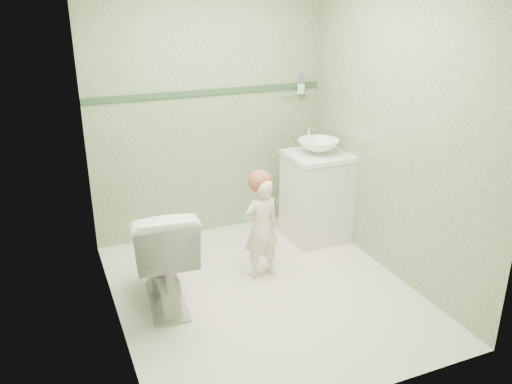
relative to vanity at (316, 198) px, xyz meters
name	(u,v)px	position (x,y,z in m)	size (l,w,h in m)	color
ground	(263,291)	(-0.84, -0.70, -0.40)	(2.50, 2.50, 0.00)	silver
room_shell	(264,143)	(-0.84, -0.70, 0.80)	(2.50, 2.54, 2.40)	gray
trim_stripe	(208,92)	(-0.84, 0.54, 0.95)	(2.20, 0.02, 0.05)	#2F5132
vanity	(316,198)	(0.00, 0.00, 0.00)	(0.52, 0.50, 0.80)	silver
counter	(318,156)	(0.00, 0.00, 0.41)	(0.54, 0.52, 0.04)	white
basin	(318,147)	(0.00, 0.00, 0.49)	(0.37, 0.37, 0.13)	white
faucet	(309,133)	(0.00, 0.19, 0.57)	(0.03, 0.13, 0.18)	silver
cup_holder	(300,88)	(0.05, 0.48, 0.93)	(0.26, 0.07, 0.21)	silver
toilet	(162,254)	(-1.58, -0.54, 0.00)	(0.45, 0.79, 0.81)	white
toddler	(261,228)	(-0.75, -0.45, 0.02)	(0.31, 0.20, 0.85)	beige
hair_cap	(260,181)	(-0.75, -0.43, 0.41)	(0.19, 0.19, 0.19)	#9D523C
teal_toothbrush	(278,200)	(-0.67, -0.57, 0.29)	(0.11, 0.14, 0.08)	#009A86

